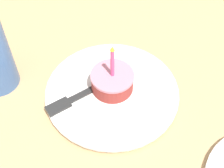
% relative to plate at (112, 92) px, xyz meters
% --- Properties ---
extents(ground_plane, '(2.40, 2.40, 0.04)m').
position_rel_plate_xyz_m(ground_plane, '(0.01, 0.03, -0.03)').
color(ground_plane, tan).
rests_on(ground_plane, ground).
extents(plate, '(0.26, 0.26, 0.01)m').
position_rel_plate_xyz_m(plate, '(0.00, 0.00, 0.00)').
color(plate, white).
rests_on(plate, ground_plane).
extents(cake_slice, '(0.08, 0.08, 0.11)m').
position_rel_plate_xyz_m(cake_slice, '(0.00, -0.01, 0.03)').
color(cake_slice, '#99332D').
rests_on(cake_slice, plate).
extents(fork, '(0.12, 0.16, 0.00)m').
position_rel_plate_xyz_m(fork, '(0.04, 0.03, 0.01)').
color(fork, '#262626').
rests_on(fork, plate).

